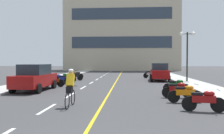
{
  "coord_description": "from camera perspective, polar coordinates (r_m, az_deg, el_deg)",
  "views": [
    {
      "loc": [
        1.44,
        -3.67,
        2.04
      ],
      "look_at": [
        -0.3,
        21.59,
        1.4
      ],
      "focal_mm": 37.37,
      "sensor_mm": 36.0,
      "label": 1
    }
  ],
  "objects": [
    {
      "name": "motorcycle_3",
      "position": [
        13.4,
        15.77,
        -5.31
      ],
      "size": [
        1.7,
        0.6,
        0.92
      ],
      "color": "black",
      "rests_on": "ground"
    },
    {
      "name": "motorcycle_2",
      "position": [
        11.99,
        17.47,
        -6.11
      ],
      "size": [
        1.7,
        0.6,
        0.92
      ],
      "color": "black",
      "rests_on": "ground"
    },
    {
      "name": "curb_left",
      "position": [
        29.05,
        -13.37,
        -2.49
      ],
      "size": [
        2.4,
        72.0,
        0.12
      ],
      "primitive_type": "cube",
      "color": "#A8A8A3",
      "rests_on": "ground"
    },
    {
      "name": "motorcycle_10",
      "position": [
        28.33,
        9.41,
        -1.73
      ],
      "size": [
        1.7,
        0.6,
        0.92
      ],
      "color": "black",
      "rests_on": "ground"
    },
    {
      "name": "street_lamp_mid",
      "position": [
        23.3,
        17.94,
        5.2
      ],
      "size": [
        1.46,
        0.36,
        4.69
      ],
      "color": "black",
      "rests_on": "curb_right"
    },
    {
      "name": "lane_dash_1",
      "position": [
        10.46,
        -15.57,
        -9.81
      ],
      "size": [
        0.14,
        2.2,
        0.01
      ],
      "primitive_type": "cube",
      "color": "silver",
      "rests_on": "ground"
    },
    {
      "name": "lane_dash_3",
      "position": [
        18.12,
        -7.05,
        -5.0
      ],
      "size": [
        0.14,
        2.2,
        0.01
      ],
      "primitive_type": "cube",
      "color": "silver",
      "rests_on": "ground"
    },
    {
      "name": "lane_dash_5",
      "position": [
        25.98,
        -3.68,
        -3.04
      ],
      "size": [
        0.14,
        2.2,
        0.01
      ],
      "primitive_type": "cube",
      "color": "silver",
      "rests_on": "ground"
    },
    {
      "name": "lane_dash_4",
      "position": [
        22.03,
        -5.06,
        -3.85
      ],
      "size": [
        0.14,
        2.2,
        0.01
      ],
      "primitive_type": "cube",
      "color": "silver",
      "rests_on": "ground"
    },
    {
      "name": "lane_dash_2",
      "position": [
        14.24,
        -10.15,
        -6.78
      ],
      "size": [
        0.14,
        2.2,
        0.01
      ],
      "primitive_type": "cube",
      "color": "silver",
      "rests_on": "ground"
    },
    {
      "name": "centre_line_yellow",
      "position": [
        27.77,
        1.48,
        -2.75
      ],
      "size": [
        0.12,
        66.0,
        0.01
      ],
      "primitive_type": "cube",
      "color": "gold",
      "rests_on": "ground"
    },
    {
      "name": "office_building",
      "position": [
        53.31,
        2.4,
        9.99
      ],
      "size": [
        24.79,
        8.19,
        19.92
      ],
      "color": "#BCAD93",
      "rests_on": "ground"
    },
    {
      "name": "lane_dash_10",
      "position": [
        45.84,
        -0.36,
        -1.09
      ],
      "size": [
        0.14,
        2.2,
        0.01
      ],
      "primitive_type": "cube",
      "color": "silver",
      "rests_on": "ground"
    },
    {
      "name": "lane_dash_8",
      "position": [
        37.88,
        -1.27,
        -1.63
      ],
      "size": [
        0.14,
        2.2,
        0.01
      ],
      "primitive_type": "cube",
      "color": "silver",
      "rests_on": "ground"
    },
    {
      "name": "motorcycle_4",
      "position": [
        15.47,
        15.57,
        -4.41
      ],
      "size": [
        1.68,
        0.66,
        0.92
      ],
      "color": "black",
      "rests_on": "ground"
    },
    {
      "name": "lane_dash_11",
      "position": [
        49.83,
        -0.01,
        -0.89
      ],
      "size": [
        0.14,
        2.2,
        0.01
      ],
      "primitive_type": "cube",
      "color": "silver",
      "rests_on": "ground"
    },
    {
      "name": "motorcycle_11",
      "position": [
        30.29,
        9.5,
        -1.53
      ],
      "size": [
        1.7,
        0.6,
        0.92
      ],
      "color": "black",
      "rests_on": "ground"
    },
    {
      "name": "cyclist_rider",
      "position": [
        10.53,
        -10.18,
        -4.83
      ],
      "size": [
        0.42,
        1.77,
        1.71
      ],
      "color": "black",
      "rests_on": "ground"
    },
    {
      "name": "lane_dash_9",
      "position": [
        41.86,
        -0.77,
        -1.33
      ],
      "size": [
        0.14,
        2.2,
        0.01
      ],
      "primitive_type": "cube",
      "color": "silver",
      "rests_on": "ground"
    },
    {
      "name": "motorcycle_1",
      "position": [
        10.12,
        21.56,
        -7.54
      ],
      "size": [
        1.69,
        0.63,
        0.92
      ],
      "color": "black",
      "rests_on": "ground"
    },
    {
      "name": "ground_plane",
      "position": [
        24.79,
        0.61,
        -3.26
      ],
      "size": [
        140.0,
        140.0,
        0.0
      ],
      "primitive_type": "plane",
      "color": "#38383A"
    },
    {
      "name": "lane_dash_6",
      "position": [
        29.94,
        -2.66,
        -2.45
      ],
      "size": [
        0.14,
        2.2,
        0.01
      ],
      "primitive_type": "cube",
      "color": "silver",
      "rests_on": "ground"
    },
    {
      "name": "motorcycle_6",
      "position": [
        20.97,
        -12.46,
        -2.86
      ],
      "size": [
        1.68,
        0.65,
        0.92
      ],
      "color": "black",
      "rests_on": "ground"
    },
    {
      "name": "motorcycle_7",
      "position": [
        22.8,
        -10.95,
        -2.51
      ],
      "size": [
        1.66,
        0.74,
        0.92
      ],
      "color": "black",
      "rests_on": "ground"
    },
    {
      "name": "motorcycle_9",
      "position": [
        27.19,
        -8.83,
        -1.86
      ],
      "size": [
        1.7,
        0.6,
        0.92
      ],
      "color": "black",
      "rests_on": "ground"
    },
    {
      "name": "motorcycle_8",
      "position": [
        24.68,
        -9.14,
        -2.2
      ],
      "size": [
        1.65,
        0.75,
        0.92
      ],
      "color": "black",
      "rests_on": "ground"
    },
    {
      "name": "lane_dash_7",
      "position": [
        33.91,
        -1.88,
        -1.99
      ],
      "size": [
        0.14,
        2.2,
        0.01
      ],
      "primitive_type": "cube",
      "color": "silver",
      "rests_on": "ground"
    },
    {
      "name": "curb_right",
      "position": [
        28.33,
        15.69,
        -2.6
      ],
      "size": [
        2.4,
        72.0,
        0.12
      ],
      "primitive_type": "cube",
      "color": "#A8A8A3",
      "rests_on": "ground"
    },
    {
      "name": "motorcycle_5",
      "position": [
        19.04,
        -14.11,
        -3.31
      ],
      "size": [
        1.7,
        0.6,
        0.92
      ],
      "color": "black",
      "rests_on": "ground"
    },
    {
      "name": "parked_car_mid",
      "position": [
        24.72,
        11.52,
        -1.18
      ],
      "size": [
        2.13,
        4.3,
        1.82
      ],
      "color": "black",
      "rests_on": "ground"
    },
    {
      "name": "parked_car_near",
      "position": [
        16.9,
        -18.36,
        -2.43
      ],
      "size": [
        2.02,
        4.25,
        1.82
      ],
      "color": "black",
      "rests_on": "ground"
    }
  ]
}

